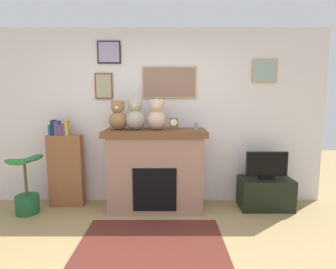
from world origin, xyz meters
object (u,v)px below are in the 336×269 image
at_px(potted_plant, 27,193).
at_px(television, 268,166).
at_px(candle_jar, 197,126).
at_px(mantel_clock, 174,124).
at_px(teddy_bear_cream, 119,116).
at_px(fireplace, 156,169).
at_px(bookshelf, 67,168).
at_px(teddy_bear_tan, 136,115).
at_px(teddy_bear_grey, 158,116).
at_px(tv_stand, 266,193).

height_order(potted_plant, television, television).
xyz_separation_m(candle_jar, mantel_clock, (-0.32, -0.00, 0.03)).
xyz_separation_m(mantel_clock, teddy_bear_cream, (-0.78, 0.00, 0.10)).
distance_m(fireplace, bookshelf, 1.33).
bearing_deg(television, teddy_bear_tan, -179.70).
xyz_separation_m(potted_plant, teddy_bear_grey, (1.80, 0.17, 1.05)).
height_order(mantel_clock, teddy_bear_cream, teddy_bear_cream).
xyz_separation_m(bookshelf, television, (2.91, -0.10, 0.06)).
bearing_deg(mantel_clock, tv_stand, 0.52).
height_order(potted_plant, tv_stand, potted_plant).
bearing_deg(bookshelf, potted_plant, -148.38).
bearing_deg(fireplace, teddy_bear_grey, -37.32).
height_order(mantel_clock, teddy_bear_tan, teddy_bear_tan).
height_order(bookshelf, teddy_bear_cream, teddy_bear_cream).
bearing_deg(fireplace, candle_jar, -1.77).
distance_m(bookshelf, potted_plant, 0.60).
distance_m(candle_jar, teddy_bear_grey, 0.57).
xyz_separation_m(potted_plant, candle_jar, (2.35, 0.17, 0.91)).
bearing_deg(mantel_clock, teddy_bear_tan, 179.91).
bearing_deg(candle_jar, teddy_bear_grey, -179.94).
height_order(bookshelf, teddy_bear_tan, teddy_bear_tan).
xyz_separation_m(tv_stand, teddy_bear_tan, (-1.87, -0.01, 1.13)).
bearing_deg(fireplace, television, -0.31).
relative_size(tv_stand, teddy_bear_tan, 1.66).
relative_size(bookshelf, television, 2.16).
distance_m(potted_plant, candle_jar, 2.52).
relative_size(television, teddy_bear_tan, 1.32).
xyz_separation_m(mantel_clock, teddy_bear_grey, (-0.23, 0.00, 0.11)).
relative_size(potted_plant, candle_jar, 8.04).
bearing_deg(television, mantel_clock, -179.54).
distance_m(television, teddy_bear_cream, 2.22).
relative_size(bookshelf, teddy_bear_tan, 2.86).
bearing_deg(potted_plant, fireplace, 5.97).
height_order(bookshelf, tv_stand, bookshelf).
distance_m(bookshelf, television, 2.92).
height_order(fireplace, mantel_clock, mantel_clock).
bearing_deg(potted_plant, teddy_bear_cream, 7.58).
distance_m(potted_plant, mantel_clock, 2.25).
relative_size(tv_stand, teddy_bear_cream, 1.78).
bearing_deg(candle_jar, teddy_bear_cream, -179.97).
distance_m(teddy_bear_cream, teddy_bear_grey, 0.54).
relative_size(teddy_bear_tan, teddy_bear_grey, 1.03).
bearing_deg(candle_jar, television, 0.51).
xyz_separation_m(potted_plant, mantel_clock, (2.03, 0.17, 0.94)).
distance_m(tv_stand, mantel_clock, 1.67).
height_order(potted_plant, teddy_bear_cream, teddy_bear_cream).
height_order(potted_plant, mantel_clock, mantel_clock).
distance_m(teddy_bear_tan, teddy_bear_grey, 0.30).
xyz_separation_m(fireplace, potted_plant, (-1.78, -0.19, -0.28)).
distance_m(candle_jar, teddy_bear_cream, 1.10).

